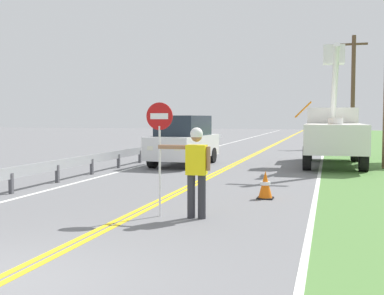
{
  "coord_description": "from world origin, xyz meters",
  "views": [
    {
      "loc": [
        3.91,
        -4.83,
        2.03
      ],
      "look_at": [
        0.29,
        8.03,
        1.2
      ],
      "focal_mm": 45.69,
      "sensor_mm": 36.0,
      "label": 1
    }
  ],
  "objects": [
    {
      "name": "stop_sign_paddle",
      "position": [
        0.59,
        4.53,
        1.71
      ],
      "size": [
        0.56,
        0.04,
        2.33
      ],
      "color": "silver",
      "rests_on": "ground"
    },
    {
      "name": "utility_bucket_truck",
      "position": [
        4.07,
        16.93,
        1.4
      ],
      "size": [
        2.67,
        6.86,
        5.17
      ],
      "color": "white",
      "rests_on": "ground"
    },
    {
      "name": "traffic_cone_lead",
      "position": [
        2.4,
        7.29,
        0.34
      ],
      "size": [
        0.4,
        0.4,
        0.7
      ],
      "color": "orange",
      "rests_on": "ground"
    },
    {
      "name": "flagger_worker",
      "position": [
        1.36,
        4.53,
        1.05
      ],
      "size": [
        1.09,
        0.25,
        1.83
      ],
      "color": "#2D2D33",
      "rests_on": "ground"
    },
    {
      "name": "utility_pole_mid",
      "position": [
        5.43,
        30.52,
        3.98
      ],
      "size": [
        1.8,
        0.28,
        7.61
      ],
      "color": "brown",
      "rests_on": "ground"
    },
    {
      "name": "centerline_yellow_left",
      "position": [
        -0.09,
        20.0,
        0.01
      ],
      "size": [
        0.11,
        110.0,
        0.01
      ],
      "primitive_type": "cube",
      "color": "yellow",
      "rests_on": "ground"
    },
    {
      "name": "edge_line_left",
      "position": [
        -3.6,
        20.0,
        0.01
      ],
      "size": [
        0.12,
        110.0,
        0.01
      ],
      "primitive_type": "cube",
      "color": "silver",
      "rests_on": "ground"
    },
    {
      "name": "centerline_yellow_right",
      "position": [
        0.09,
        20.0,
        0.01
      ],
      "size": [
        0.11,
        110.0,
        0.01
      ],
      "primitive_type": "cube",
      "color": "yellow",
      "rests_on": "ground"
    },
    {
      "name": "oncoming_suv_nearest",
      "position": [
        -2.01,
        14.91,
        1.06
      ],
      "size": [
        2.09,
        4.68,
        2.1
      ],
      "color": "silver",
      "rests_on": "ground"
    },
    {
      "name": "guardrail_left_shoulder",
      "position": [
        -4.2,
        16.53,
        0.52
      ],
      "size": [
        0.1,
        32.0,
        0.71
      ],
      "color": "#9EA0A3",
      "rests_on": "ground"
    },
    {
      "name": "edge_line_right",
      "position": [
        3.6,
        20.0,
        0.01
      ],
      "size": [
        0.12,
        110.0,
        0.01
      ],
      "primitive_type": "cube",
      "color": "silver",
      "rests_on": "ground"
    }
  ]
}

